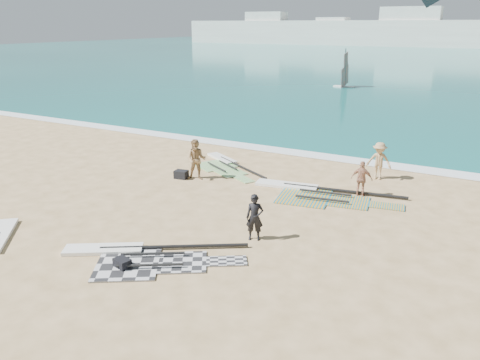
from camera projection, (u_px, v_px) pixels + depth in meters
The scene contains 14 objects.
ground at pixel (216, 250), 15.09m from camera, with size 300.00×300.00×0.00m, color tan.
sea at pixel (473, 51), 124.99m from camera, with size 300.00×240.00×0.06m, color #0B5252.
surf_line at pixel (334, 158), 25.33m from camera, with size 300.00×1.20×0.04m, color white.
far_town at pixel (423, 32), 145.69m from camera, with size 160.00×8.00×12.00m.
rig_grey at pixel (138, 256), 14.58m from camera, with size 5.76×4.17×0.20m.
rig_green at pixel (225, 165), 24.05m from camera, with size 4.78×3.80×0.20m.
rig_orange at pixel (314, 193), 20.04m from camera, with size 6.63×3.03×0.21m.
gear_bag_near at pixel (181, 174), 22.02m from camera, with size 0.60×0.44×0.38m, color black.
gear_bag_far at pixel (122, 263), 13.92m from camera, with size 0.50×0.35×0.30m, color black.
person_wetsuit at pixel (255, 217), 15.57m from camera, with size 0.58×0.38×1.60m, color black.
beachgoer_left at pixel (196, 160), 21.66m from camera, with size 0.93×0.72×1.91m, color #A07E54.
beachgoer_mid at pixel (379, 161), 21.70m from camera, with size 1.14×0.66×1.77m, color tan.
beachgoer_back at pixel (362, 179), 19.61m from camera, with size 0.89×0.37×1.52m, color tan.
windsurfer_left at pixel (345, 76), 53.25m from camera, with size 2.39×2.93×4.37m.
Camera 1 is at (7.20, -11.56, 6.93)m, focal length 35.00 mm.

